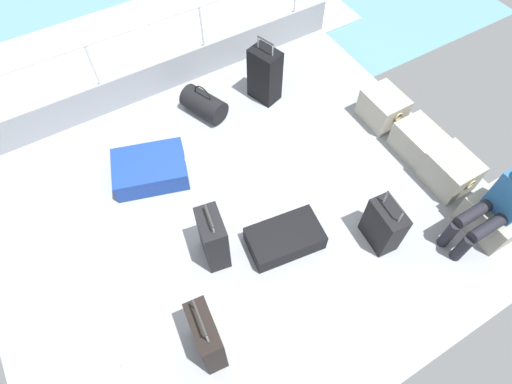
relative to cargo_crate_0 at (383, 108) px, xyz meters
name	(u,v)px	position (x,y,z in m)	size (l,w,h in m)	color
ground_plane	(242,214)	(0.30, -2.17, -0.23)	(4.40, 5.20, 0.06)	gray
gunwale_port	(158,78)	(-1.87, -2.17, 0.03)	(0.06, 5.20, 0.45)	gray
railing_port	(148,41)	(-1.87, -2.17, 0.58)	(0.04, 4.20, 1.02)	silver
sea_wake	(128,51)	(-3.30, -2.17, -0.54)	(12.00, 12.00, 0.01)	#598C9E
cargo_crate_0	(383,108)	(0.00, 0.00, 0.00)	(0.53, 0.41, 0.39)	#9E9989
cargo_crate_1	(420,143)	(0.65, 0.02, -0.02)	(0.64, 0.41, 0.36)	gray
cargo_crate_2	(450,172)	(1.13, 0.01, 0.01)	(0.53, 0.43, 0.40)	gray
cargo_crate_3	(494,217)	(1.77, -0.01, 0.00)	(0.58, 0.49, 0.39)	gray
passenger_seated	(500,205)	(1.77, -0.19, 0.37)	(0.34, 0.66, 1.09)	#26598C
suitcase_0	(207,337)	(1.38, -3.11, 0.16)	(0.46, 0.23, 0.90)	black
suitcase_1	(150,169)	(-0.64, -2.81, -0.06)	(0.78, 0.93, 0.26)	navy
suitcase_2	(384,225)	(1.29, -1.10, 0.08)	(0.41, 0.26, 0.73)	black
suitcase_3	(265,75)	(-1.08, -1.04, 0.16)	(0.43, 0.36, 0.88)	black
suitcase_4	(213,239)	(0.59, -2.63, 0.15)	(0.41, 0.28, 0.79)	black
suitcase_5	(285,238)	(0.85, -1.97, -0.09)	(0.54, 0.80, 0.22)	black
duffel_bag	(204,104)	(-1.22, -1.84, -0.04)	(0.63, 0.49, 0.44)	black
paper_cup	(117,369)	(1.14, -3.90, -0.15)	(0.08, 0.08, 0.10)	white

